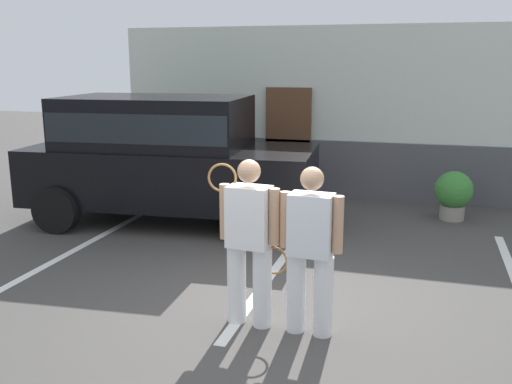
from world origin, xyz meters
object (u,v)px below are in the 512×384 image
Objects in this scene: tennis_player_man at (249,240)px; tennis_player_woman at (310,249)px; parked_suv at (165,153)px; potted_plant_by_porch at (454,193)px.

tennis_player_woman is at bearing -176.80° from tennis_player_man.
tennis_player_man is (2.42, -3.23, -0.26)m from parked_suv.
parked_suv reaches higher than tennis_player_man.
tennis_player_woman is (0.62, -0.03, -0.03)m from tennis_player_man.
tennis_player_woman is at bearing -51.67° from parked_suv.
potted_plant_by_porch is at bearing -108.65° from tennis_player_man.
potted_plant_by_porch is (2.13, 4.68, -0.43)m from tennis_player_man.
parked_suv is 4.47m from tennis_player_woman.
tennis_player_woman is 4.96m from potted_plant_by_porch.
tennis_player_woman is (3.04, -3.26, -0.29)m from parked_suv.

